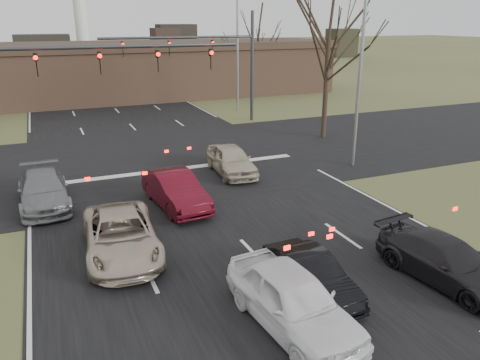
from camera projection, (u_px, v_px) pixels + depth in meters
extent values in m
plane|color=#4A512B|center=(299.00, 302.00, 12.87)|extent=(360.00, 360.00, 0.00)
cube|color=black|center=(83.00, 75.00, 65.07)|extent=(14.00, 300.00, 0.02)
cube|color=black|center=(164.00, 160.00, 25.92)|extent=(200.00, 14.00, 0.02)
cube|color=brown|center=(124.00, 74.00, 45.93)|extent=(42.00, 10.00, 4.60)
cube|color=#38281E|center=(122.00, 46.00, 45.07)|extent=(42.40, 10.40, 0.70)
cylinder|color=#383A3D|center=(114.00, 47.00, 21.24)|extent=(12.00, 0.18, 0.18)
imported|color=black|center=(37.00, 65.00, 20.23)|extent=(0.16, 0.20, 1.00)
imported|color=black|center=(100.00, 63.00, 21.22)|extent=(0.16, 0.20, 1.00)
imported|color=black|center=(158.00, 61.00, 22.21)|extent=(0.16, 0.20, 1.00)
imported|color=black|center=(211.00, 59.00, 23.20)|extent=(0.16, 0.20, 1.00)
cylinder|color=#383A3D|center=(252.00, 67.00, 34.92)|extent=(0.24, 0.24, 8.00)
cylinder|color=#383A3D|center=(180.00, 37.00, 32.17)|extent=(11.00, 0.18, 0.18)
imported|color=black|center=(212.00, 47.00, 33.27)|extent=(0.16, 0.20, 1.00)
imported|color=black|center=(169.00, 48.00, 32.10)|extent=(0.16, 0.20, 1.00)
imported|color=black|center=(123.00, 49.00, 30.94)|extent=(0.16, 0.20, 1.00)
cylinder|color=gray|center=(360.00, 70.00, 23.29)|extent=(0.18, 0.18, 10.00)
cylinder|color=gray|center=(237.00, 50.00, 38.26)|extent=(0.18, 0.18, 10.00)
cylinder|color=black|center=(326.00, 89.00, 29.85)|extent=(0.32, 0.32, 6.33)
cylinder|color=black|center=(257.00, 70.00, 48.08)|extent=(0.32, 0.32, 4.95)
imported|color=#BEAF99|center=(121.00, 235.00, 15.29)|extent=(2.63, 5.11, 1.38)
imported|color=white|center=(292.00, 300.00, 11.64)|extent=(2.22, 4.61, 1.52)
imported|color=black|center=(311.00, 275.00, 13.10)|extent=(1.37, 3.63, 1.18)
imported|color=black|center=(446.00, 261.00, 13.75)|extent=(2.34, 4.63, 1.29)
imported|color=gray|center=(43.00, 190.00, 19.36)|extent=(2.04, 4.77, 1.37)
imported|color=#4D0B16|center=(175.00, 190.00, 19.23)|extent=(1.98, 4.55, 1.46)
imported|color=#C1B79C|center=(231.00, 160.00, 23.38)|extent=(1.96, 4.34, 1.45)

